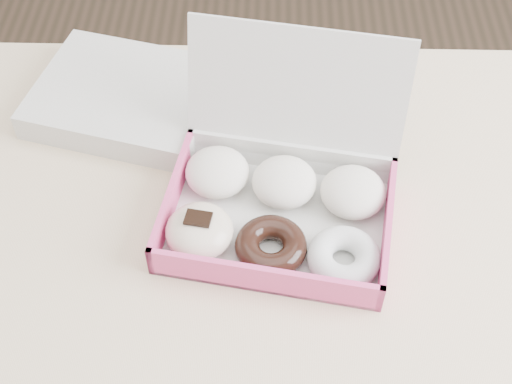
{
  "coord_description": "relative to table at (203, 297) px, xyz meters",
  "views": [
    {
      "loc": [
        0.08,
        -0.47,
        1.45
      ],
      "look_at": [
        0.07,
        0.06,
        0.81
      ],
      "focal_mm": 50.0,
      "sensor_mm": 36.0,
      "label": 1
    }
  ],
  "objects": [
    {
      "name": "newspapers",
      "position": [
        -0.12,
        0.26,
        0.1
      ],
      "size": [
        0.29,
        0.25,
        0.04
      ],
      "primitive_type": "cube",
      "rotation": [
        0.0,
        0.0,
        -0.25
      ],
      "color": "silver",
      "rests_on": "table"
    },
    {
      "name": "donut_box",
      "position": [
        0.09,
        0.07,
        0.11
      ],
      "size": [
        0.31,
        0.28,
        0.2
      ],
      "rotation": [
        0.0,
        0.0,
        -0.17
      ],
      "color": "silver",
      "rests_on": "table"
    },
    {
      "name": "table",
      "position": [
        0.0,
        0.0,
        0.0
      ],
      "size": [
        1.2,
        0.8,
        0.75
      ],
      "color": "#D3B28B",
      "rests_on": "ground"
    }
  ]
}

